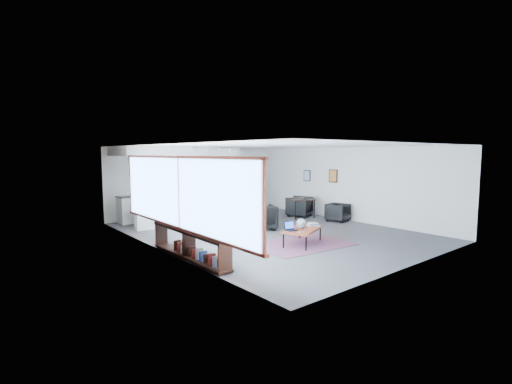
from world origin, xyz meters
TOP-DOWN VIEW (x-y plane):
  - room at (0.00, 0.00)m, footprint 7.02×9.02m
  - window at (-3.46, -0.90)m, footprint 0.10×5.95m
  - console at (-3.30, -1.05)m, footprint 0.35×3.00m
  - kitchenette at (-1.20, 3.71)m, footprint 4.20×1.96m
  - doorway at (2.30, 4.42)m, footprint 1.10×0.12m
  - track_light at (-0.59, 2.20)m, footprint 1.60×0.07m
  - wall_art_lower at (3.47, 0.40)m, footprint 0.03×0.38m
  - wall_art_upper at (3.47, 1.70)m, footprint 0.03×0.34m
  - kilim_rug at (-0.36, -1.74)m, footprint 2.61×1.91m
  - coffee_table at (-0.36, -1.74)m, footprint 1.46×1.16m
  - laptop at (-0.73, -1.66)m, footprint 0.32×0.27m
  - ceramic_pot at (-0.39, -1.71)m, footprint 0.26×0.26m
  - book_stack at (0.12, -1.67)m, footprint 0.36×0.33m
  - coaster at (-0.21, -1.91)m, footprint 0.14×0.14m
  - armchair_left at (-1.51, 0.60)m, footprint 0.93×0.89m
  - armchair_right at (0.07, 0.44)m, footprint 1.06×1.03m
  - floor_lamp at (-0.18, 1.20)m, footprint 0.60×0.60m
  - dining_table at (2.61, 1.18)m, footprint 1.10×1.10m
  - dining_chair_near at (3.00, -0.23)m, footprint 0.68×0.65m
  - dining_chair_far at (2.68, 1.35)m, footprint 0.89×0.87m
  - microwave at (-0.03, 4.15)m, footprint 0.62×0.39m

SIDE VIEW (x-z plane):
  - kilim_rug at x=-0.36m, z-range 0.00..0.01m
  - dining_chair_near at x=3.00m, z-range 0.00..0.60m
  - console at x=-3.30m, z-range -0.07..0.73m
  - dining_chair_far at x=2.68m, z-range 0.00..0.72m
  - coffee_table at x=-0.36m, z-range 0.18..0.60m
  - armchair_left at x=-1.51m, z-range 0.00..0.85m
  - armchair_right at x=0.07m, z-range 0.00..0.85m
  - coaster at x=-0.21m, z-range 0.42..0.43m
  - book_stack at x=0.12m, z-range 0.42..0.51m
  - laptop at x=-0.73m, z-range 0.38..0.59m
  - ceramic_pot at x=-0.39m, z-range 0.42..0.68m
  - dining_table at x=2.61m, z-range 0.29..1.00m
  - doorway at x=2.30m, z-range 0.00..2.15m
  - microwave at x=-0.03m, z-range 0.93..1.33m
  - room at x=0.00m, z-range -0.01..2.61m
  - kitchenette at x=-1.20m, z-range 0.08..2.68m
  - window at x=-3.46m, z-range 0.63..2.29m
  - floor_lamp at x=-0.18m, z-range 0.62..2.29m
  - wall_art_upper at x=3.47m, z-range 1.28..1.72m
  - wall_art_lower at x=3.47m, z-range 1.31..1.79m
  - track_light at x=-0.59m, z-range 2.45..2.60m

